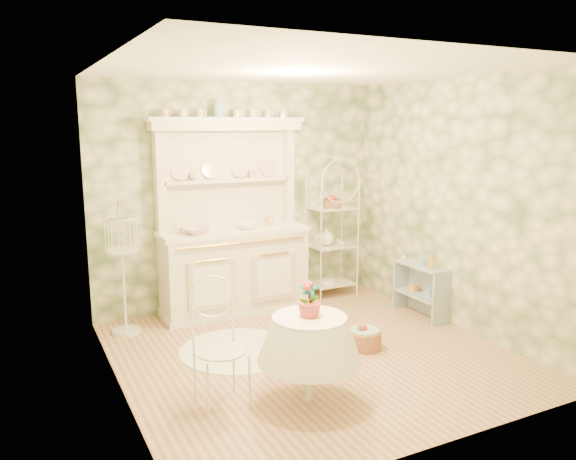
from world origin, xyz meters
name	(u,v)px	position (x,y,z in m)	size (l,w,h in m)	color
floor	(311,354)	(0.00, 0.00, 0.00)	(3.60, 3.60, 0.00)	tan
ceiling	(313,69)	(0.00, 0.00, 2.70)	(3.60, 3.60, 0.00)	white
wall_left	(114,235)	(-1.80, 0.00, 1.35)	(3.60, 3.60, 0.00)	beige
wall_right	(458,206)	(1.80, 0.00, 1.35)	(3.60, 3.60, 0.00)	beige
wall_back	(240,196)	(0.00, 1.80, 1.35)	(3.60, 3.60, 0.00)	beige
wall_front	(446,259)	(0.00, -1.80, 1.35)	(3.60, 3.60, 0.00)	beige
kitchen_dresser	(233,217)	(-0.20, 1.52, 1.15)	(1.87, 0.61, 2.29)	white
bakers_rack	(332,227)	(1.19, 1.60, 0.91)	(0.56, 0.40, 1.81)	white
side_shelf	(421,290)	(1.68, 0.40, 0.31)	(0.27, 0.72, 0.61)	#98ACBB
round_table	(309,362)	(-0.47, -0.81, 0.33)	(0.60, 0.60, 0.66)	white
cafe_chair	(221,346)	(-1.12, -0.56, 0.50)	(0.45, 0.45, 0.99)	white
birdcage_stand	(123,266)	(-1.51, 1.38, 0.75)	(0.35, 0.35, 1.50)	white
floor_basket	(364,337)	(0.55, -0.12, 0.11)	(0.36, 0.36, 0.23)	#975F3E
lace_rug	(238,350)	(-0.61, 0.40, 0.00)	(1.18, 1.18, 0.01)	white
bowl_floral	(196,233)	(-0.69, 1.42, 1.02)	(0.30, 0.30, 0.07)	white
bowl_white	(247,228)	(-0.06, 1.44, 1.02)	(0.23, 0.23, 0.07)	white
cup_left	(195,178)	(-0.59, 1.68, 1.61)	(0.12, 0.12, 0.10)	white
cup_right	(252,175)	(0.12, 1.68, 1.61)	(0.10, 0.10, 0.10)	white
potted_geranium	(309,300)	(-0.48, -0.82, 0.85)	(0.15, 0.11, 0.29)	#3F7238
bottle_amber	(431,263)	(1.67, 0.22, 0.68)	(0.07, 0.07, 0.17)	gold
bottle_blue	(424,262)	(1.68, 0.36, 0.65)	(0.05, 0.05, 0.11)	#79A5CA
bottle_glass	(404,258)	(1.63, 0.66, 0.65)	(0.06, 0.06, 0.08)	silver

